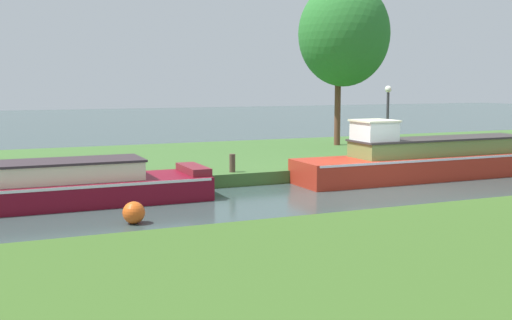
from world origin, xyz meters
TOP-DOWN VIEW (x-y plane):
  - ground_plane at (0.00, 0.00)m, footprint 120.00×120.00m
  - riverbank_far at (0.00, 7.00)m, footprint 72.00×10.00m
  - red_barge at (2.60, 1.20)m, footprint 9.06×1.89m
  - maroon_narrowboat at (-9.62, 1.20)m, footprint 8.80×2.01m
  - willow_tree_left at (3.47, 7.96)m, footprint 3.90×3.79m
  - lamp_post at (2.73, 3.62)m, footprint 0.24×0.24m
  - mooring_post_near at (-3.76, 2.42)m, footprint 0.18×0.18m
  - channel_buoy at (-7.69, -1.65)m, footprint 0.50×0.50m

SIDE VIEW (x-z plane):
  - ground_plane at x=0.00m, z-range 0.00..0.00m
  - riverbank_far at x=0.00m, z-range 0.00..0.40m
  - channel_buoy at x=-7.69m, z-range 0.00..0.50m
  - maroon_narrowboat at x=-9.62m, z-range -0.07..1.08m
  - red_barge at x=2.60m, z-range -0.36..1.61m
  - mooring_post_near at x=-3.76m, z-range 0.40..0.96m
  - lamp_post at x=2.73m, z-range 0.76..3.37m
  - willow_tree_left at x=3.47m, z-range 1.66..8.63m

